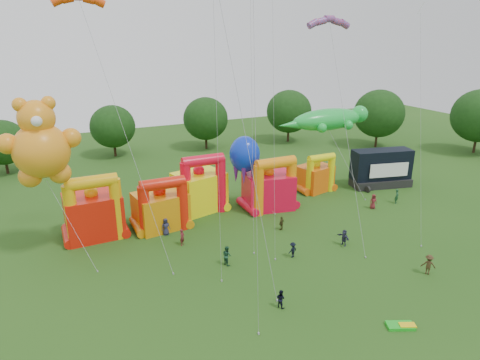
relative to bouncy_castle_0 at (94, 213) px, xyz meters
name	(u,v)px	position (x,y,z in m)	size (l,w,h in m)	color
ground	(387,354)	(15.66, -27.05, -2.75)	(160.00, 160.00, 0.00)	#204814
tree_ring	(377,275)	(14.47, -26.43, 3.50)	(124.83, 126.94, 12.07)	#352314
bouncy_castle_0	(94,213)	(0.00, 0.00, 0.00)	(5.86, 4.75, 7.30)	red
bouncy_castle_1	(161,208)	(7.06, -0.80, -0.38)	(5.96, 5.04, 6.27)	orange
bouncy_castle_2	(200,189)	(12.72, 2.07, 0.03)	(6.53, 5.71, 7.39)	#FCF30D
bouncy_castle_3	(269,188)	(20.76, -0.86, -0.16)	(6.47, 5.55, 6.86)	red
bouncy_castle_4	(316,176)	(29.53, 1.85, -0.65)	(5.17, 4.54, 5.46)	#EB5F0C
stage_trailer	(381,169)	(38.97, -0.50, -0.19)	(8.83, 4.91, 5.32)	black
teddy_bear_kite	(54,179)	(-3.38, -3.67, 5.42)	(7.10, 7.55, 15.68)	orange
gecko_kite	(331,128)	(33.07, 3.81, 5.36)	(14.81, 11.26, 10.82)	green
octopus_kite	(250,171)	(18.45, -0.10, 2.14)	(4.29, 5.60, 9.22)	#0D2DC9
parafoil_kites	(201,138)	(8.81, -9.68, 9.32)	(28.24, 16.32, 26.35)	red
diamond_kites	(278,89)	(15.24, -11.86, 13.47)	(23.98, 17.46, 38.21)	red
folded_kite_bundle	(401,326)	(18.66, -25.28, -2.62)	(2.23, 1.73, 0.31)	green
spectator_0	(166,227)	(6.92, -2.85, -1.79)	(0.94, 0.61, 1.93)	#25263F
spectator_1	(182,237)	(7.82, -5.84, -1.87)	(0.65, 0.43, 1.78)	maroon
spectator_2	(227,255)	(10.45, -11.36, -1.80)	(0.93, 0.72, 1.91)	#1B432C
spectator_3	(293,250)	(16.82, -12.83, -1.96)	(1.02, 0.59, 1.58)	black
spectator_4	(282,223)	(18.92, -7.08, -1.95)	(0.94, 0.39, 1.60)	#3E3718
spectator_5	(344,238)	(22.92, -12.94, -1.89)	(1.61, 0.51, 1.73)	#282842
spectator_6	(373,201)	(32.34, -6.65, -1.81)	(0.92, 0.60, 1.88)	maroon
spectator_7	(397,196)	(36.27, -6.56, -1.80)	(0.69, 0.46, 1.90)	#1C4628
spectator_8	(281,299)	(11.70, -19.30, -1.97)	(0.76, 0.59, 1.57)	black
spectator_9	(429,265)	(26.37, -20.67, -1.79)	(1.25, 0.72, 1.93)	#3B2B17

